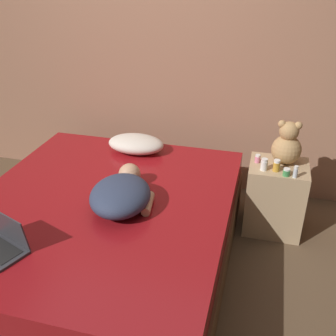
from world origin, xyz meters
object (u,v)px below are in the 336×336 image
Objects in this scene: bottle_white at (264,165)px; bottle_green at (286,172)px; person_lying at (122,193)px; bottle_clear at (296,172)px; bottle_pink at (258,159)px; teddy_bear at (287,145)px; pillow at (136,144)px; laptop at (3,242)px; bottle_amber at (277,166)px.

bottle_white is 0.17m from bottle_green.
person_lying reaches higher than bottle_clear.
bottle_clear is 0.33m from bottle_pink.
bottle_green is (0.16, -0.05, -0.02)m from bottle_white.
bottle_white is 0.23m from bottle_clear.
teddy_bear is 5.35× the size of bottle_pink.
bottle_white is at bearing -9.86° from pillow.
person_lying is at bearing -151.29° from bottle_green.
person_lying is at bearing -77.48° from pillow.
laptop reaches higher than bottle_green.
bottle_white is 1.61× the size of bottle_green.
bottle_green is at bearing -15.91° from bottle_white.
teddy_bear is (1.54, 1.39, 0.17)m from laptop.
laptop reaches higher than bottle_clear.
person_lying is 1.31m from teddy_bear.
bottle_amber is (1.48, 1.23, 0.06)m from laptop.
bottle_amber is 0.09m from bottle_green.
bottle_clear is at bearing -25.98° from bottle_amber.
bottle_pink is at bearing -3.96° from pillow.
bottle_green is at bearing -86.43° from teddy_bear.
bottle_clear is at bearing 18.15° from person_lying.
laptop is 3.82× the size of bottle_white.
bottle_amber is at bearing 154.02° from bottle_clear.
laptop is 1.99m from bottle_clear.
bottle_clear is (1.12, 0.57, 0.02)m from person_lying.
teddy_bear reaches higher than bottle_green.
teddy_bear is at bearing 12.31° from bottle_pink.
bottle_clear is 0.06m from bottle_green.
bottle_white is at bearing 165.56° from bottle_clear.
pillow is 1.23m from teddy_bear.
teddy_bear reaches higher than bottle_clear.
laptop reaches higher than pillow.
teddy_bear is 0.25m from bottle_clear.
pillow is at bearing 176.04° from bottle_pink.
bottle_amber is (1.16, -0.18, 0.04)m from pillow.
person_lying reaches higher than pillow.
bottle_amber is 1.42× the size of bottle_pink.
pillow reaches higher than bottle_pink.
laptop is at bearing -137.98° from teddy_bear.
laptop is at bearing -138.23° from person_lying.
bottle_white is at bearing -133.19° from teddy_bear.
bottle_clear is at bearing -10.41° from bottle_green.
bottle_amber is at bearing 60.74° from laptop.
bottle_amber is (0.98, 0.63, 0.02)m from person_lying.
laptop is at bearing -138.55° from bottle_white.
bottle_clear is at bearing -14.44° from bottle_white.
bottle_green is (1.55, 1.18, 0.04)m from laptop.
person_lying is 10.29× the size of bottle_pink.
bottle_amber is at bearing 4.93° from bottle_white.
bottle_white is at bearing 26.23° from person_lying.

